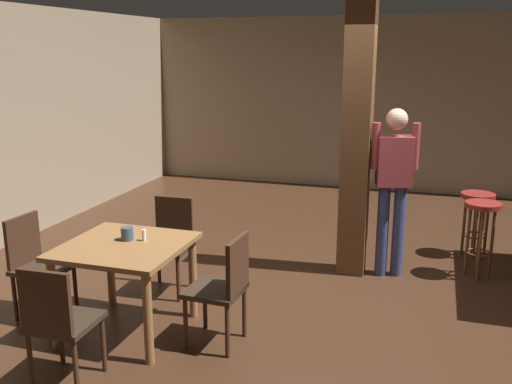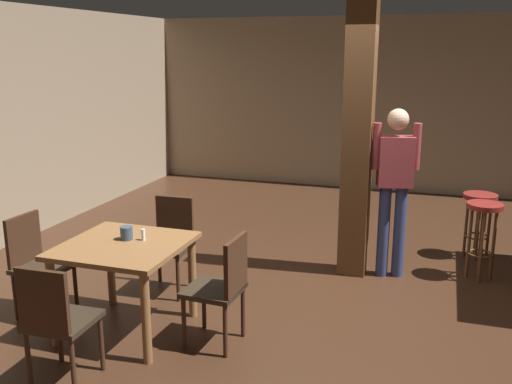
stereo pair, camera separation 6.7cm
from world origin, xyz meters
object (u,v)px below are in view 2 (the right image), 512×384
object	(u,v)px
bar_stool_mid	(479,210)
chair_west	(36,260)
chair_south	(56,318)
napkin_cup	(126,233)
chair_east	(222,285)
bar_stool_near	(483,223)
standing_person	(394,181)
dining_table	(125,258)
chair_north	(171,239)
salt_shaker	(143,235)

from	to	relation	value
bar_stool_mid	chair_west	bearing A→B (deg)	-143.53
chair_south	napkin_cup	bearing A→B (deg)	90.04
chair_west	chair_east	xyz separation A→B (m)	(1.72, 0.02, 0.00)
chair_south	bar_stool_near	world-z (taller)	chair_south
standing_person	chair_south	bearing A→B (deg)	-125.62
bar_stool_near	bar_stool_mid	bearing A→B (deg)	90.73
dining_table	bar_stool_near	bearing A→B (deg)	36.58
chair_north	bar_stool_near	world-z (taller)	chair_north
chair_north	salt_shaker	xyz separation A→B (m)	(0.15, -0.76, 0.30)
dining_table	chair_south	size ratio (longest dim) A/B	1.07
chair_east	chair_north	world-z (taller)	same
dining_table	chair_west	size ratio (longest dim) A/B	1.07
chair_south	chair_east	size ratio (longest dim) A/B	1.00
chair_west	chair_south	world-z (taller)	same
chair_west	chair_north	distance (m)	1.22
bar_stool_mid	standing_person	bearing A→B (deg)	-135.63
chair_east	standing_person	distance (m)	2.23
salt_shaker	standing_person	xyz separation A→B (m)	(1.83, 1.77, 0.19)
napkin_cup	bar_stool_near	size ratio (longest dim) A/B	0.14
bar_stool_near	chair_north	bearing A→B (deg)	-157.04
chair_north	bar_stool_near	bearing A→B (deg)	22.96
chair_west	chair_north	world-z (taller)	same
chair_north	napkin_cup	size ratio (longest dim) A/B	8.12
standing_person	chair_west	bearing A→B (deg)	-146.33
napkin_cup	salt_shaker	xyz separation A→B (m)	(0.14, 0.03, -0.01)
dining_table	bar_stool_near	distance (m)	3.51
dining_table	salt_shaker	bearing A→B (deg)	46.88
salt_shaker	chair_east	bearing A→B (deg)	-7.29
chair_west	salt_shaker	size ratio (longest dim) A/B	9.46
dining_table	chair_north	xyz separation A→B (m)	(-0.04, 0.88, -0.13)
chair_south	chair_east	distance (m)	1.23
chair_south	salt_shaker	bearing A→B (deg)	82.02
salt_shaker	bar_stool_mid	world-z (taller)	salt_shaker
chair_south	salt_shaker	size ratio (longest dim) A/B	9.46
napkin_cup	bar_stool_mid	size ratio (longest dim) A/B	0.15
standing_person	bar_stool_near	world-z (taller)	standing_person
chair_east	bar_stool_near	bearing A→B (deg)	46.18
chair_north	bar_stool_mid	distance (m)	3.40
chair_west	bar_stool_near	bearing A→B (deg)	29.36
chair_west	standing_person	world-z (taller)	standing_person
napkin_cup	salt_shaker	distance (m)	0.14
chair_north	salt_shaker	world-z (taller)	chair_north
chair_east	standing_person	xyz separation A→B (m)	(1.11, 1.87, 0.50)
chair_north	napkin_cup	bearing A→B (deg)	-89.18
dining_table	chair_south	bearing A→B (deg)	-91.62
chair_west	bar_stool_near	world-z (taller)	chair_west
standing_person	bar_stool_near	xyz separation A→B (m)	(0.87, 0.20, -0.41)
salt_shaker	napkin_cup	bearing A→B (deg)	-167.99
dining_table	standing_person	bearing A→B (deg)	44.22
bar_stool_mid	salt_shaker	bearing A→B (deg)	-135.85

